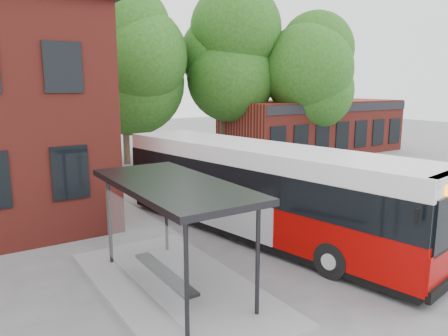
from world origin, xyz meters
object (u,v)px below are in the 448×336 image
bicycle_0 (268,164)px  bicycle_6 (314,157)px  bus_shelter (174,236)px  bicycle_4 (285,161)px  bicycle_2 (286,164)px  bicycle_5 (301,155)px  city_bus (262,192)px  bicycle_7 (323,158)px  bicycle_3 (296,159)px  bicycle_1 (268,162)px

bicycle_0 → bicycle_6: bearing=-94.8°
bus_shelter → bicycle_4: 17.35m
bicycle_2 → bicycle_5: 3.03m
bicycle_5 → bicycle_6: 0.96m
city_bus → bicycle_0: bearing=39.7°
bicycle_2 → bicycle_4: bearing=-60.1°
bicycle_7 → bicycle_5: bearing=28.2°
bicycle_2 → bicycle_3: bearing=-93.8°
bus_shelter → bicycle_2: (12.81, 10.37, -1.02)m
bicycle_1 → bicycle_3: (1.88, -0.45, 0.06)m
bicycle_7 → bicycle_3: bearing=85.5°
city_bus → bicycle_5: 14.84m
city_bus → bicycle_3: size_ratio=6.83×
bicycle_5 → bicycle_6: size_ratio=0.94×
bicycle_6 → bicycle_4: bearing=94.5°
city_bus → bicycle_6: city_bus is taller
bicycle_6 → bus_shelter: bearing=131.0°
bicycle_5 → bicycle_7: bearing=-148.6°
bus_shelter → bicycle_1: size_ratio=4.25×
bicycle_1 → bicycle_3: 1.93m
bicycle_4 → bicycle_6: size_ratio=0.96×
bus_shelter → city_bus: city_bus is taller
bicycle_1 → bicycle_4: bearing=-104.9°
bicycle_0 → bicycle_7: size_ratio=1.07×
bicycle_0 → bicycle_7: bearing=-102.4°
bicycle_2 → bicycle_5: size_ratio=0.93×
bicycle_0 → bicycle_7: bicycle_7 is taller
bicycle_0 → bicycle_5: size_ratio=0.96×
bicycle_2 → bicycle_6: size_ratio=0.87×
bicycle_0 → bicycle_2: bearing=-132.4°
bicycle_0 → bicycle_2: size_ratio=1.04×
bus_shelter → bicycle_2: size_ratio=4.29×
city_bus → bicycle_6: 14.54m
bicycle_1 → bicycle_3: bicycle_3 is taller
bicycle_6 → bicycle_7: (0.26, -0.55, -0.02)m
bicycle_0 → bus_shelter: bearing=128.6°
bicycle_6 → bicycle_1: bearing=92.3°
bicycle_2 → bicycle_7: bearing=-111.8°
bicycle_7 → bicycle_2: bearing=96.4°
bicycle_1 → bicycle_4: size_ratio=0.92×
bicycle_5 → bicycle_7: size_ratio=1.11×
bus_shelter → bicycle_2: bus_shelter is taller
bus_shelter → bicycle_2: 16.51m
bicycle_2 → bicycle_1: bearing=15.2°
city_bus → bicycle_7: 14.41m
city_bus → bicycle_2: bearing=34.5°
bicycle_0 → bicycle_6: size_ratio=0.90×
bicycle_7 → bicycle_1: bearing=83.7°
bicycle_6 → bicycle_5: bearing=27.9°
bicycle_5 → city_bus: bearing=140.3°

